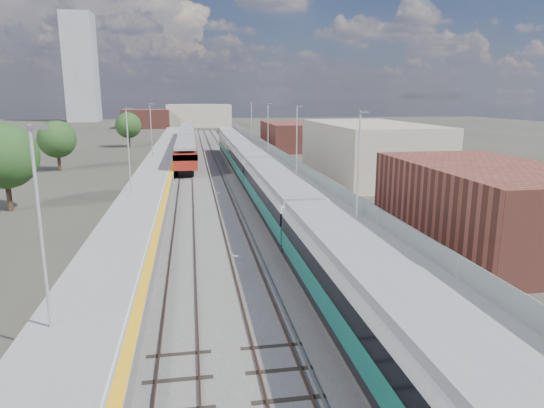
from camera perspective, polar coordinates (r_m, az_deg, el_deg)
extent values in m
plane|color=#47443A|center=(60.78, -4.85, 3.54)|extent=(320.00, 320.00, 0.00)
cube|color=#565451|center=(63.11, -7.08, 3.85)|extent=(10.50, 155.00, 0.06)
cube|color=#4C3323|center=(65.75, -4.54, 4.33)|extent=(0.07, 160.00, 0.14)
cube|color=#4C3323|center=(65.89, -3.29, 4.36)|extent=(0.07, 160.00, 0.14)
cube|color=#4C3323|center=(65.55, -7.59, 4.23)|extent=(0.07, 160.00, 0.14)
cube|color=#4C3323|center=(65.61, -6.33, 4.27)|extent=(0.07, 160.00, 0.14)
cube|color=#4C3323|center=(65.54, -10.66, 4.12)|extent=(0.07, 160.00, 0.14)
cube|color=#4C3323|center=(65.52, -9.40, 4.17)|extent=(0.07, 160.00, 0.14)
cube|color=gray|center=(65.73, -4.82, 4.31)|extent=(0.08, 160.00, 0.10)
cube|color=gray|center=(65.63, -6.05, 4.27)|extent=(0.08, 160.00, 0.10)
cube|color=slate|center=(63.78, -0.33, 4.47)|extent=(4.70, 155.00, 1.00)
cube|color=gray|center=(63.71, -0.33, 4.91)|extent=(4.70, 155.00, 0.03)
cube|color=#F8AE16|center=(63.41, -2.21, 4.89)|extent=(0.40, 155.00, 0.01)
cube|color=gray|center=(64.02, 1.62, 5.48)|extent=(0.06, 155.00, 1.20)
cylinder|color=#9EA0A3|center=(34.14, 10.12, 4.46)|extent=(0.12, 0.12, 7.50)
cube|color=#4C4C4F|center=(33.92, 10.76, 10.58)|extent=(0.70, 0.18, 0.14)
cylinder|color=#9EA0A3|center=(53.29, 2.92, 7.48)|extent=(0.12, 0.12, 7.50)
cube|color=#4C4C4F|center=(53.15, 3.23, 11.40)|extent=(0.70, 0.18, 0.14)
cylinder|color=#9EA0A3|center=(72.89, -0.47, 8.85)|extent=(0.12, 0.12, 7.50)
cube|color=#4C4C4F|center=(72.79, -0.28, 11.72)|extent=(0.70, 0.18, 0.14)
cylinder|color=#9EA0A3|center=(92.67, -2.44, 9.63)|extent=(0.12, 0.12, 7.50)
cube|color=#4C4C4F|center=(92.59, -2.30, 11.89)|extent=(0.70, 0.18, 0.14)
cube|color=slate|center=(63.13, -13.28, 4.05)|extent=(4.30, 155.00, 1.00)
cube|color=gray|center=(63.06, -13.31, 4.50)|extent=(4.30, 155.00, 0.03)
cube|color=#F8AE16|center=(62.96, -11.58, 4.59)|extent=(0.45, 155.00, 0.01)
cube|color=silver|center=(62.98, -11.90, 4.58)|extent=(0.08, 155.00, 0.01)
cylinder|color=#9EA0A3|center=(19.24, -25.56, -2.81)|extent=(0.12, 0.12, 7.50)
cube|color=#4C4C4F|center=(18.61, -25.88, 8.12)|extent=(0.70, 0.18, 0.14)
cylinder|color=#9EA0A3|center=(44.43, -16.52, 5.97)|extent=(0.12, 0.12, 7.50)
cube|color=#4C4C4F|center=(44.17, -16.49, 10.69)|extent=(0.70, 0.18, 0.14)
cylinder|color=#9EA0A3|center=(70.22, -14.03, 8.34)|extent=(0.12, 0.12, 7.50)
cube|color=#4C4C4F|center=(70.05, -13.98, 11.33)|extent=(0.70, 0.18, 0.14)
cube|color=brown|center=(34.28, 23.99, -0.10)|extent=(9.00, 16.00, 5.20)
cube|color=tan|center=(58.98, 11.28, 6.21)|extent=(11.00, 22.00, 6.40)
cube|color=brown|center=(89.91, 1.99, 8.03)|extent=(8.00, 18.00, 4.80)
cube|color=tan|center=(159.98, -8.60, 10.26)|extent=(20.00, 14.00, 7.00)
cube|color=brown|center=(155.56, -14.54, 9.69)|extent=(14.00, 12.00, 5.60)
cube|color=gray|center=(204.13, -21.55, 14.65)|extent=(11.00, 11.00, 40.00)
cube|color=black|center=(19.29, 10.90, -14.11)|extent=(2.69, 19.31, 0.46)
cube|color=#136247|center=(18.96, 11.00, -11.97)|extent=(2.79, 19.31, 1.13)
cube|color=black|center=(18.61, 11.11, -9.47)|extent=(2.85, 19.31, 0.77)
cube|color=silver|center=(18.39, 11.19, -7.69)|extent=(2.79, 19.31, 0.48)
cube|color=gray|center=(18.25, 11.25, -6.47)|extent=(2.48, 19.31, 0.40)
cube|color=black|center=(37.46, 0.43, -0.71)|extent=(2.69, 19.31, 0.46)
cube|color=#136247|center=(37.28, 0.43, 0.48)|extent=(2.79, 19.31, 1.13)
cube|color=black|center=(37.11, 0.43, 1.82)|extent=(2.85, 19.31, 0.77)
cube|color=silver|center=(37.00, 0.43, 2.76)|extent=(2.79, 19.31, 0.48)
cube|color=gray|center=(36.93, 0.44, 3.39)|extent=(2.48, 19.31, 0.40)
cube|color=black|center=(56.73, -3.01, 3.82)|extent=(2.69, 19.31, 0.46)
cube|color=#136247|center=(56.62, -3.02, 4.61)|extent=(2.79, 19.31, 1.13)
cube|color=black|center=(56.50, -3.03, 5.51)|extent=(2.85, 19.31, 0.77)
cube|color=silver|center=(56.43, -3.04, 6.12)|extent=(2.79, 19.31, 0.48)
cube|color=gray|center=(56.39, -3.05, 6.54)|extent=(2.48, 19.31, 0.40)
cube|color=black|center=(76.29, -4.71, 6.03)|extent=(2.69, 19.31, 0.46)
cube|color=#136247|center=(76.20, -4.72, 6.63)|extent=(2.79, 19.31, 1.13)
cube|color=black|center=(76.12, -4.74, 7.29)|extent=(2.85, 19.31, 0.77)
cube|color=silver|center=(76.06, -4.74, 7.75)|extent=(2.79, 19.31, 0.48)
cube|color=gray|center=(76.03, -4.75, 8.07)|extent=(2.48, 19.31, 0.40)
cube|color=black|center=(66.46, -10.04, 4.58)|extent=(1.91, 16.20, 0.66)
cube|color=maroon|center=(66.26, -10.09, 5.93)|extent=(2.81, 19.06, 2.01)
cube|color=black|center=(66.21, -10.10, 6.36)|extent=(2.87, 19.06, 0.70)
cube|color=gray|center=(66.11, -10.14, 7.23)|extent=(2.51, 19.06, 0.40)
cube|color=black|center=(85.88, -9.96, 6.34)|extent=(1.91, 16.20, 0.66)
cube|color=maroon|center=(85.73, -10.00, 7.40)|extent=(2.81, 19.06, 2.01)
cube|color=black|center=(85.68, -10.01, 7.73)|extent=(2.87, 19.06, 0.70)
cube|color=gray|center=(85.61, -10.04, 8.40)|extent=(2.51, 19.06, 0.40)
cube|color=black|center=(105.35, -9.91, 7.46)|extent=(1.91, 16.20, 0.66)
cube|color=maroon|center=(105.22, -9.94, 8.32)|extent=(2.81, 19.06, 2.01)
cube|color=black|center=(105.19, -9.95, 8.59)|extent=(2.87, 19.06, 0.70)
cube|color=gray|center=(105.13, -9.97, 9.14)|extent=(2.51, 19.06, 0.40)
cylinder|color=#382619|center=(46.32, -28.54, 0.84)|extent=(0.44, 0.44, 2.58)
sphere|color=#25451A|center=(45.85, -28.98, 4.96)|extent=(5.44, 5.44, 5.44)
cylinder|color=#382619|center=(68.91, -23.76, 4.54)|extent=(0.44, 0.44, 2.26)
sphere|color=#25451A|center=(68.61, -23.98, 6.98)|extent=(4.78, 4.78, 4.78)
cylinder|color=#382619|center=(96.86, -16.45, 7.11)|extent=(0.44, 0.44, 2.29)
sphere|color=#25451A|center=(96.65, -16.56, 8.87)|extent=(4.84, 4.84, 4.84)
cylinder|color=#382619|center=(74.30, 11.26, 5.78)|extent=(0.44, 0.44, 2.05)
sphere|color=#25451A|center=(74.04, 11.35, 7.84)|extent=(4.33, 4.33, 4.33)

